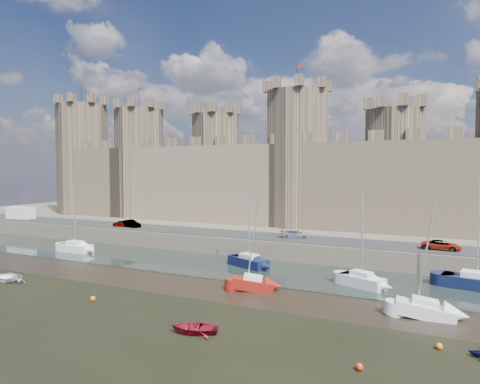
{
  "coord_description": "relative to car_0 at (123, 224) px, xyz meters",
  "views": [
    {
      "loc": [
        25.46,
        -22.83,
        12.19
      ],
      "look_at": [
        3.74,
        22.0,
        9.58
      ],
      "focal_mm": 32.0,
      "sensor_mm": 36.0,
      "label": 1
    }
  ],
  "objects": [
    {
      "name": "ground",
      "position": [
        23.52,
        -33.04,
        -3.07
      ],
      "size": [
        160.0,
        160.0,
        0.0
      ],
      "primitive_type": "plane",
      "color": "black",
      "rests_on": "ground"
    },
    {
      "name": "car_0",
      "position": [
        0.0,
        0.0,
        0.0
      ],
      "size": [
        3.57,
        1.99,
        1.15
      ],
      "primitive_type": "imported",
      "rotation": [
        0.0,
        0.0,
        1.77
      ],
      "color": "gray",
      "rests_on": "quay"
    },
    {
      "name": "buoy_1",
      "position": [
        19.74,
        -26.77,
        -2.82
      ],
      "size": [
        0.5,
        0.5,
        0.5
      ],
      "primitive_type": "sphere",
      "color": "orange",
      "rests_on": "ground"
    },
    {
      "name": "sailboat_2",
      "position": [
        41.29,
        -11.15,
        -2.25
      ],
      "size": [
        5.1,
        3.51,
        10.26
      ],
      "rotation": [
        0.0,
        0.0,
        -0.39
      ],
      "color": "silver",
      "rests_on": "ground"
    },
    {
      "name": "buoy_3",
      "position": [
        48.78,
        -24.5,
        -2.85
      ],
      "size": [
        0.45,
        0.45,
        0.45
      ],
      "primitive_type": "sphere",
      "color": "#FF680B",
      "rests_on": "ground"
    },
    {
      "name": "dinghy_6",
      "position": [
        5.81,
        -25.51,
        -2.69
      ],
      "size": [
        4.27,
        3.51,
        0.77
      ],
      "primitive_type": "imported",
      "rotation": [
        1.57,
        0.0,
        4.46
      ],
      "color": "silver",
      "rests_on": "ground"
    },
    {
      "name": "dinghy_3",
      "position": [
        7.9,
        -25.47,
        -2.68
      ],
      "size": [
        1.98,
        1.94,
        0.79
      ],
      "primitive_type": "imported",
      "rotation": [
        1.57,
        0.0,
        0.92
      ],
      "color": "silver",
      "rests_on": "ground"
    },
    {
      "name": "quay",
      "position": [
        23.52,
        26.96,
        -1.82
      ],
      "size": [
        160.0,
        60.0,
        2.5
      ],
      "primitive_type": "cube",
      "color": "#4C443A",
      "rests_on": "ground"
    },
    {
      "name": "sailboat_1",
      "position": [
        27.09,
        -8.09,
        -2.25
      ],
      "size": [
        5.62,
        3.93,
        10.51
      ],
      "rotation": [
        0.0,
        0.0,
        -0.4
      ],
      "color": "black",
      "rests_on": "ground"
    },
    {
      "name": "dinghy_7",
      "position": [
        51.19,
        -24.79,
        -2.71
      ],
      "size": [
        1.57,
        1.42,
        0.73
      ],
      "primitive_type": "imported",
      "rotation": [
        1.57,
        0.0,
        1.39
      ],
      "color": "black",
      "rests_on": "ground"
    },
    {
      "name": "car_3",
      "position": [
        48.57,
        0.33,
        0.04
      ],
      "size": [
        4.5,
        2.25,
        1.22
      ],
      "primitive_type": "imported",
      "rotation": [
        0.0,
        0.0,
        1.52
      ],
      "color": "gray",
      "rests_on": "quay"
    },
    {
      "name": "car_2",
      "position": [
        29.9,
        1.41,
        0.01
      ],
      "size": [
        4.36,
        2.8,
        1.17
      ],
      "primitive_type": "imported",
      "rotation": [
        0.0,
        0.0,
        1.88
      ],
      "color": "gray",
      "rests_on": "quay"
    },
    {
      "name": "dinghy_4",
      "position": [
        32.32,
        -29.24,
        -2.7
      ],
      "size": [
        4.26,
        3.7,
        0.74
      ],
      "primitive_type": "imported",
      "rotation": [
        1.57,
        0.0,
        5.1
      ],
      "color": "maroon",
      "rests_on": "ground"
    },
    {
      "name": "sailboat_4",
      "position": [
        31.62,
        -16.97,
        -2.35
      ],
      "size": [
        4.51,
        2.98,
        9.82
      ],
      "rotation": [
        0.0,
        0.0,
        0.35
      ],
      "color": "maroon",
      "rests_on": "ground"
    },
    {
      "name": "road",
      "position": [
        23.52,
        0.96,
        -0.52
      ],
      "size": [
        160.0,
        7.0,
        0.1
      ],
      "primitive_type": "cube",
      "color": "black",
      "rests_on": "quay"
    },
    {
      "name": "sailboat_0",
      "position": [
        -0.16,
        -10.2,
        -2.29
      ],
      "size": [
        5.44,
        2.25,
        10.07
      ],
      "rotation": [
        0.0,
        0.0,
        -0.03
      ],
      "color": "silver",
      "rests_on": "ground"
    },
    {
      "name": "sailboat_5",
      "position": [
        47.62,
        -18.12,
        -2.35
      ],
      "size": [
        4.79,
        2.23,
        10.01
      ],
      "rotation": [
        0.0,
        0.0,
        0.09
      ],
      "color": "silver",
      "rests_on": "ground"
    },
    {
      "name": "van",
      "position": [
        -26.14,
        0.46,
        0.62
      ],
      "size": [
        5.65,
        2.64,
        2.39
      ],
      "primitive_type": "cube",
      "rotation": [
        0.0,
        0.0,
        0.08
      ],
      "color": "silver",
      "rests_on": "quay"
    },
    {
      "name": "water_channel",
      "position": [
        23.52,
        -9.04,
        -3.03
      ],
      "size": [
        160.0,
        12.0,
        0.08
      ],
      "primitive_type": "cube",
      "color": "black",
      "rests_on": "ground"
    },
    {
      "name": "buoy_5",
      "position": [
        44.48,
        -29.95,
        -2.84
      ],
      "size": [
        0.47,
        0.47,
        0.47
      ],
      "primitive_type": "sphere",
      "color": "red",
      "rests_on": "ground"
    },
    {
      "name": "castle",
      "position": [
        22.89,
        14.96,
        8.6
      ],
      "size": [
        108.5,
        11.0,
        29.0
      ],
      "color": "#42382B",
      "rests_on": "quay"
    },
    {
      "name": "sailboat_3",
      "position": [
        51.98,
        -6.94,
        -2.22
      ],
      "size": [
        6.75,
        3.58,
        11.25
      ],
      "rotation": [
        0.0,
        0.0,
        -0.18
      ],
      "color": "#0E1532",
      "rests_on": "ground"
    },
    {
      "name": "car_1",
      "position": [
        1.61,
        -0.01,
        0.08
      ],
      "size": [
        4.16,
        2.23,
        1.3
      ],
      "primitive_type": "imported",
      "rotation": [
        0.0,
        0.0,
        1.35
      ],
      "color": "gray",
      "rests_on": "quay"
    }
  ]
}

